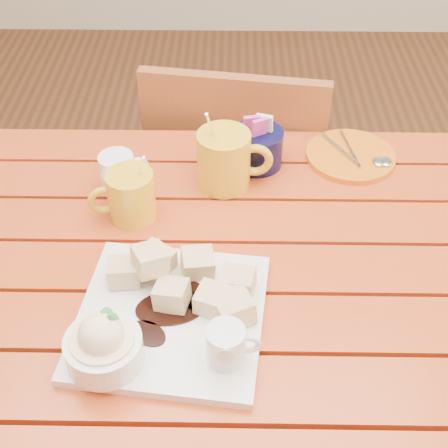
{
  "coord_description": "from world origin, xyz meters",
  "views": [
    {
      "loc": [
        0.06,
        -0.71,
        1.48
      ],
      "look_at": [
        0.05,
        0.03,
        0.82
      ],
      "focal_mm": 50.0,
      "sensor_mm": 36.0,
      "label": 1
    }
  ],
  "objects_px": {
    "table": "(196,309)",
    "chair_far": "(238,189)",
    "coffee_mug_left": "(130,195)",
    "dessert_plate": "(159,317)",
    "orange_saucer": "(351,156)",
    "coffee_mug_right": "(226,159)"
  },
  "relations": [
    {
      "from": "table",
      "to": "coffee_mug_right",
      "type": "xyz_separation_m",
      "value": [
        0.05,
        0.22,
        0.16
      ]
    },
    {
      "from": "coffee_mug_right",
      "to": "orange_saucer",
      "type": "xyz_separation_m",
      "value": [
        0.25,
        0.08,
        -0.05
      ]
    },
    {
      "from": "orange_saucer",
      "to": "chair_far",
      "type": "xyz_separation_m",
      "value": [
        -0.22,
        0.24,
        -0.28
      ]
    },
    {
      "from": "table",
      "to": "coffee_mug_right",
      "type": "distance_m",
      "value": 0.28
    },
    {
      "from": "table",
      "to": "coffee_mug_left",
      "type": "relative_size",
      "value": 8.7
    },
    {
      "from": "dessert_plate",
      "to": "coffee_mug_right",
      "type": "height_order",
      "value": "coffee_mug_right"
    },
    {
      "from": "dessert_plate",
      "to": "orange_saucer",
      "type": "bearing_deg",
      "value": 51.91
    },
    {
      "from": "coffee_mug_right",
      "to": "chair_far",
      "type": "height_order",
      "value": "coffee_mug_right"
    },
    {
      "from": "table",
      "to": "coffee_mug_right",
      "type": "bearing_deg",
      "value": 77.7
    },
    {
      "from": "coffee_mug_left",
      "to": "table",
      "type": "bearing_deg",
      "value": -61.99
    },
    {
      "from": "dessert_plate",
      "to": "orange_saucer",
      "type": "xyz_separation_m",
      "value": [
        0.34,
        0.43,
        -0.02
      ]
    },
    {
      "from": "coffee_mug_right",
      "to": "chair_far",
      "type": "relative_size",
      "value": 0.19
    },
    {
      "from": "table",
      "to": "dessert_plate",
      "type": "xyz_separation_m",
      "value": [
        -0.04,
        -0.13,
        0.14
      ]
    },
    {
      "from": "coffee_mug_left",
      "to": "orange_saucer",
      "type": "height_order",
      "value": "coffee_mug_left"
    },
    {
      "from": "coffee_mug_left",
      "to": "chair_far",
      "type": "distance_m",
      "value": 0.56
    },
    {
      "from": "table",
      "to": "chair_far",
      "type": "relative_size",
      "value": 1.4
    },
    {
      "from": "coffee_mug_right",
      "to": "dessert_plate",
      "type": "bearing_deg",
      "value": -104.17
    },
    {
      "from": "table",
      "to": "chair_far",
      "type": "height_order",
      "value": "chair_far"
    },
    {
      "from": "chair_far",
      "to": "coffee_mug_right",
      "type": "bearing_deg",
      "value": 93.14
    },
    {
      "from": "dessert_plate",
      "to": "coffee_mug_left",
      "type": "bearing_deg",
      "value": 105.89
    },
    {
      "from": "coffee_mug_right",
      "to": "orange_saucer",
      "type": "bearing_deg",
      "value": 18.91
    },
    {
      "from": "dessert_plate",
      "to": "coffee_mug_left",
      "type": "xyz_separation_m",
      "value": [
        -0.07,
        0.26,
        0.02
      ]
    }
  ]
}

